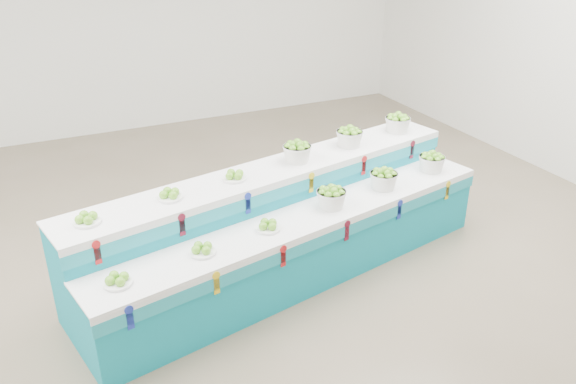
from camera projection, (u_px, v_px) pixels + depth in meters
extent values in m
plane|color=brown|center=(232.00, 283.00, 5.78)|extent=(10.00, 10.00, 0.00)
plane|color=silver|center=(113.00, 6.00, 8.98)|extent=(10.00, 0.00, 10.00)
cylinder|color=white|center=(117.00, 279.00, 4.49)|extent=(0.27, 0.27, 0.10)
cylinder|color=white|center=(202.00, 249.00, 4.90)|extent=(0.27, 0.27, 0.10)
cylinder|color=white|center=(268.00, 225.00, 5.26)|extent=(0.27, 0.27, 0.10)
cylinder|color=white|center=(86.00, 218.00, 4.75)|extent=(0.27, 0.27, 0.10)
cylinder|color=white|center=(169.00, 194.00, 5.15)|extent=(0.27, 0.27, 0.10)
cylinder|color=white|center=(234.00, 175.00, 5.52)|extent=(0.27, 0.27, 0.10)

